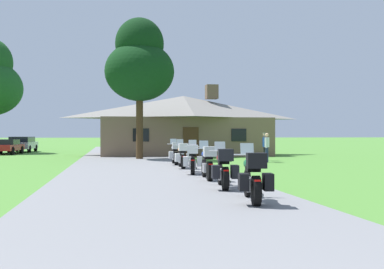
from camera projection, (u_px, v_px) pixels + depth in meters
The scene contains 14 objects.
ground_plane at pixel (139, 169), 21.06m from camera, with size 500.00×500.00×0.00m, color #4C8433.
asphalt_driveway at pixel (142, 172), 19.09m from camera, with size 6.40×80.00×0.06m, color slate.
motorcycle_green_nearest_to_camera at pixel (253, 178), 10.13m from camera, with size 0.94×2.07×1.30m.
motorcycle_red_second_in_row at pixel (224, 169), 12.81m from camera, with size 0.89×2.08×1.30m.
motorcycle_blue_third_in_row at pixel (207, 163), 15.42m from camera, with size 0.66×2.08×1.30m.
motorcycle_red_fourth_in_row at pixel (193, 159), 17.68m from camera, with size 0.95×2.07×1.30m.
motorcycle_orange_fifth_in_row at pixel (182, 156), 20.64m from camera, with size 0.76×2.08×1.30m.
motorcycle_silver_farthest_in_row at pixel (175, 154), 23.19m from camera, with size 0.74×2.08×1.30m.
stone_lodge at pixel (183, 125), 35.36m from camera, with size 13.16×7.09×5.47m.
bystander_white_shirt_near_lodge at pixel (267, 146), 25.99m from camera, with size 0.36×0.50×1.67m.
bystander_blue_shirt_beside_signpost at pixel (265, 145), 27.55m from camera, with size 0.35×0.51×1.69m.
tree_by_lodge_front at pixel (140, 64), 28.80m from camera, with size 4.36×4.36×8.92m.
parked_silver_suv_far_left at pixel (23, 144), 41.59m from camera, with size 2.02×4.66×1.40m.
parked_red_sedan_far_left at pixel (6, 146), 36.87m from camera, with size 2.17×4.33×1.20m.
Camera 1 is at (-1.21, -1.17, 1.56)m, focal length 42.91 mm.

